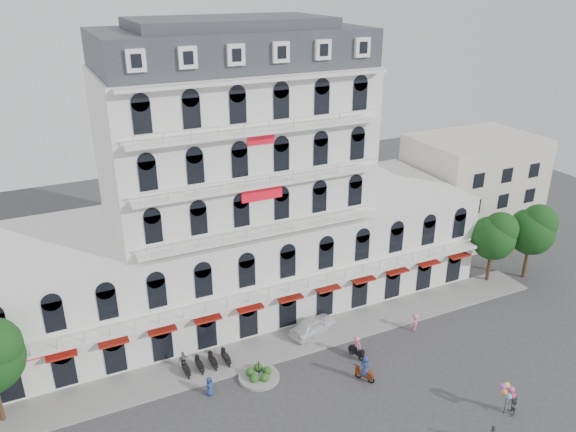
# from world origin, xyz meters

# --- Properties ---
(ground) EXTENTS (120.00, 120.00, 0.00)m
(ground) POSITION_xyz_m (0.00, 0.00, 0.00)
(ground) COLOR #38383A
(ground) RESTS_ON ground
(sidewalk) EXTENTS (53.00, 4.00, 0.16)m
(sidewalk) POSITION_xyz_m (0.00, 9.00, 0.08)
(sidewalk) COLOR gray
(sidewalk) RESTS_ON ground
(main_building) EXTENTS (45.00, 15.00, 25.80)m
(main_building) POSITION_xyz_m (0.00, 18.00, 9.96)
(main_building) COLOR silver
(main_building) RESTS_ON ground
(flank_building_east) EXTENTS (14.00, 10.00, 12.00)m
(flank_building_east) POSITION_xyz_m (30.00, 20.00, 6.00)
(flank_building_east) COLOR beige
(flank_building_east) RESTS_ON ground
(traffic_island) EXTENTS (3.20, 3.20, 1.60)m
(traffic_island) POSITION_xyz_m (-3.00, 6.00, 0.26)
(traffic_island) COLOR gray
(traffic_island) RESTS_ON ground
(parked_scooter_row) EXTENTS (4.40, 1.80, 1.10)m
(parked_scooter_row) POSITION_xyz_m (-6.35, 8.80, 0.00)
(parked_scooter_row) COLOR black
(parked_scooter_row) RESTS_ON ground
(tree_east_inner) EXTENTS (4.40, 4.37, 7.57)m
(tree_east_inner) POSITION_xyz_m (24.05, 9.98, 5.21)
(tree_east_inner) COLOR #382314
(tree_east_inner) RESTS_ON ground
(tree_east_outer) EXTENTS (4.65, 4.65, 8.05)m
(tree_east_outer) POSITION_xyz_m (28.05, 8.98, 5.55)
(tree_east_outer) COLOR #382314
(tree_east_outer) RESTS_ON ground
(parked_car) EXTENTS (5.00, 3.23, 1.58)m
(parked_car) POSITION_xyz_m (3.59, 9.50, 0.79)
(parked_car) COLOR white
(parked_car) RESTS_ON ground
(rider_east) EXTENTS (1.05, 1.53, 2.21)m
(rider_east) POSITION_xyz_m (4.28, 2.28, 1.11)
(rider_east) COLOR maroon
(rider_east) RESTS_ON ground
(rider_center) EXTENTS (0.79, 1.68, 2.02)m
(rider_center) POSITION_xyz_m (5.20, 5.01, 1.05)
(rider_center) COLOR black
(rider_center) RESTS_ON ground
(pedestrian_left) EXTENTS (0.88, 0.70, 1.56)m
(pedestrian_left) POSITION_xyz_m (-7.03, 5.84, 0.78)
(pedestrian_left) COLOR navy
(pedestrian_left) RESTS_ON ground
(pedestrian_mid) EXTENTS (1.05, 0.61, 1.69)m
(pedestrian_mid) POSITION_xyz_m (-7.97, 9.50, 0.84)
(pedestrian_mid) COLOR slate
(pedestrian_mid) RESTS_ON ground
(pedestrian_right) EXTENTS (1.21, 0.84, 1.72)m
(pedestrian_right) POSITION_xyz_m (11.80, 5.99, 0.86)
(pedestrian_right) COLOR #CE6D89
(pedestrian_right) RESTS_ON ground
(balloon_vendor) EXTENTS (1.44, 1.35, 2.45)m
(balloon_vendor) POSITION_xyz_m (11.61, -5.24, 1.26)
(balloon_vendor) COLOR slate
(balloon_vendor) RESTS_ON ground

